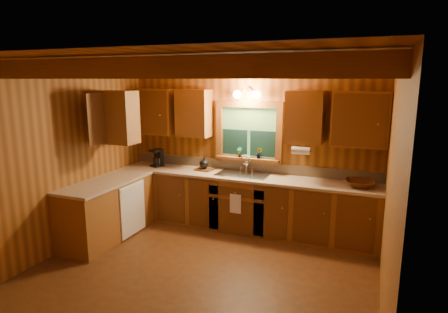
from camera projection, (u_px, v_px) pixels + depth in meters
room at (199, 173)px, 4.51m from camera, size 4.20×4.20×4.20m
ceiling_beams at (197, 71)px, 4.27m from camera, size 4.20×2.54×0.18m
base_cabinets at (207, 205)px, 6.03m from camera, size 4.20×2.22×0.86m
countertop at (207, 178)px, 5.94m from camera, size 4.20×2.24×0.04m
backsplash at (249, 166)px, 6.29m from camera, size 4.20×0.02×0.16m
dishwasher_panel at (133, 209)px, 5.85m from camera, size 0.02×0.60×0.80m
upper_cabinets at (206, 116)px, 5.90m from camera, size 4.19×1.77×0.78m
window at (249, 134)px, 6.16m from camera, size 1.12×0.08×1.00m
window_sill at (247, 159)px, 6.20m from camera, size 1.06×0.14×0.04m
wall_sconce at (247, 94)px, 5.92m from camera, size 0.45×0.21×0.17m
paper_towel_roll at (301, 151)px, 5.55m from camera, size 0.27×0.11×0.11m
dish_towel at (235, 204)px, 5.82m from camera, size 0.18×0.01×0.30m
sink at (243, 177)px, 6.06m from camera, size 0.82×0.48×0.43m
coffee_maker at (158, 158)px, 6.63m from camera, size 0.17×0.22×0.30m
utensil_crock at (160, 161)px, 6.66m from camera, size 0.11×0.11×0.31m
cutting_board at (204, 170)px, 6.34m from camera, size 0.30×0.23×0.03m
teakettle at (204, 164)px, 6.32m from camera, size 0.16×0.16×0.20m
wicker_basket at (360, 184)px, 5.36m from camera, size 0.44×0.44×0.10m
potted_plant_left at (240, 152)px, 6.21m from camera, size 0.09×0.06×0.17m
potted_plant_right at (259, 153)px, 6.10m from camera, size 0.11×0.10×0.18m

